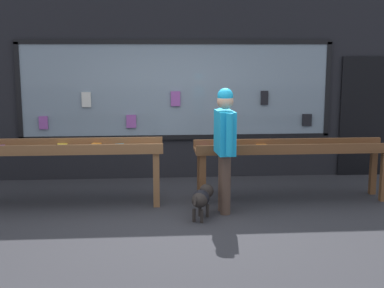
% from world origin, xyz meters
% --- Properties ---
extents(ground_plane, '(40.00, 40.00, 0.00)m').
position_xyz_m(ground_plane, '(0.00, 0.00, 0.00)').
color(ground_plane, '#2D2D33').
extents(shopfront_facade, '(8.07, 0.29, 3.21)m').
position_xyz_m(shopfront_facade, '(0.05, 2.39, 1.59)').
color(shopfront_facade, black).
rests_on(shopfront_facade, ground_plane).
extents(display_table_left, '(2.90, 0.63, 0.93)m').
position_xyz_m(display_table_left, '(-1.68, 0.81, 0.75)').
color(display_table_left, brown).
rests_on(display_table_left, ground_plane).
extents(display_table_right, '(2.90, 0.56, 0.88)m').
position_xyz_m(display_table_right, '(1.68, 0.81, 0.71)').
color(display_table_right, brown).
rests_on(display_table_right, ground_plane).
extents(person_browsing, '(0.25, 0.68, 1.72)m').
position_xyz_m(person_browsing, '(0.60, 0.23, 1.02)').
color(person_browsing, '#4C382D').
rests_on(person_browsing, ground_plane).
extents(small_dog, '(0.38, 0.60, 0.42)m').
position_xyz_m(small_dog, '(0.26, -0.02, 0.29)').
color(small_dog, black).
rests_on(small_dog, ground_plane).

